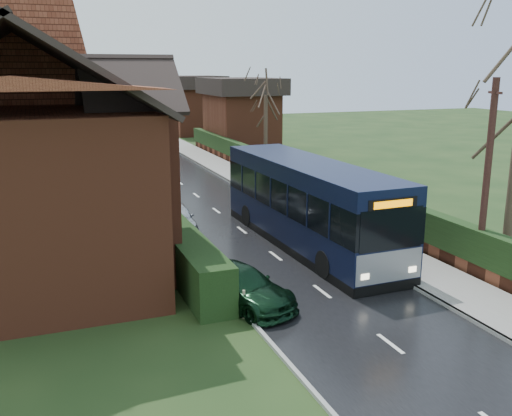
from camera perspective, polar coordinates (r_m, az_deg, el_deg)
name	(u,v)px	position (r m, az deg, el deg)	size (l,w,h in m)	color
ground	(297,273)	(21.10, 4.10, -6.47)	(140.00, 140.00, 0.00)	#31451D
road	(216,211)	(30.05, -3.99, -0.28)	(6.00, 100.00, 0.02)	black
pavement	(290,203)	(31.50, 3.41, 0.50)	(2.50, 100.00, 0.14)	slate
kerb_right	(270,205)	(31.04, 1.39, 0.32)	(0.12, 100.00, 0.14)	gray
kerb_left	(159,215)	(29.33, -9.69, -0.72)	(0.12, 100.00, 0.10)	gray
front_hedge	(162,228)	(24.23, -9.35, -1.95)	(1.20, 16.00, 1.60)	black
picket_fence	(180,234)	(24.48, -7.60, -2.57)	(0.10, 16.00, 0.90)	tan
right_wall_hedge	(315,184)	(31.96, 5.97, 2.38)	(0.60, 50.00, 1.80)	brown
brick_house	(31,149)	(22.86, -21.58, 5.49)	(9.30, 14.60, 10.30)	brown
bus	(308,205)	(23.84, 5.25, 0.32)	(2.93, 11.78, 3.56)	black
car_silver	(176,218)	(26.50, -7.96, -0.95)	(1.46, 3.62, 1.23)	silver
car_green	(240,286)	(18.16, -1.61, -7.81)	(1.71, 4.20, 1.22)	black
car_distant	(120,135)	(59.63, -13.42, 7.09)	(1.55, 4.46, 1.47)	black
bus_stop_sign	(373,207)	(23.58, 11.62, 0.13)	(0.22, 0.41, 2.80)	slate
telegraph_pole	(487,181)	(21.11, 22.06, 2.56)	(0.36, 0.88, 7.02)	black
tree_right_far	(266,90)	(42.44, 0.98, 11.72)	(4.00, 4.00, 7.73)	#3C2D23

